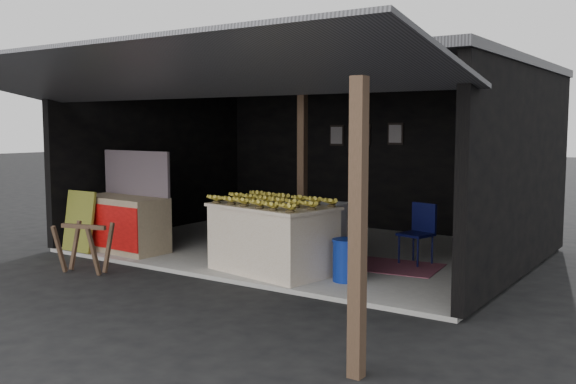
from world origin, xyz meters
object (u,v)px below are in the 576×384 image
Objects in this scene: neighbor_stall at (123,221)px; water_barrel at (346,261)px; white_crate at (320,231)px; banana_table at (273,238)px; sawhorse at (84,243)px; plastic_chair at (420,228)px.

neighbor_stall is 3.07× the size of water_barrel.
white_crate is 0.54× the size of neighbor_stall.
neighbor_stall is 4.07m from water_barrel.
banana_table is 1.15× the size of neighbor_stall.
banana_table reaches higher than water_barrel.
neighbor_stall is at bearing -167.84° from banana_table.
sawhorse is (-2.32, -1.38, -0.09)m from banana_table.
white_crate is 1.67× the size of water_barrel.
plastic_chair reaches higher than water_barrel.
water_barrel is at bearing 5.94° from neighbor_stall.
neighbor_stall is at bearing -143.23° from plastic_chair.
banana_table is 2.70m from sawhorse.
neighbor_stall is at bearing 101.54° from sawhorse.
neighbor_stall is 4.77m from plastic_chair.
water_barrel is (3.44, 1.49, -0.12)m from sawhorse.
banana_table is 2.94m from neighbor_stall.
sawhorse is 4.89m from plastic_chair.
plastic_chair is (1.48, 1.70, 0.05)m from banana_table.
water_barrel is at bearing 9.11° from sawhorse.
white_crate is at bearing 30.30° from sawhorse.
banana_table reaches higher than plastic_chair.
white_crate is at bearing 136.14° from water_barrel.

